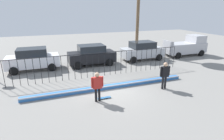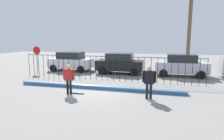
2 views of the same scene
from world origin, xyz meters
TOP-DOWN VIEW (x-y plane):
  - ground_plane at (0.00, 0.00)m, footprint 60.00×60.00m
  - bowl_coping_ledge at (0.00, 0.40)m, footprint 11.00×0.40m
  - perimeter_fence at (-0.00, 2.90)m, footprint 14.04×0.04m
  - skateboarder at (-1.24, -1.08)m, footprint 0.71×0.26m
  - skateboard at (-0.80, -0.90)m, footprint 0.80×0.20m
  - camera_operator at (3.35, -0.89)m, footprint 0.73×0.28m
  - parked_car_white at (-4.85, 6.45)m, footprint 4.30×2.12m
  - parked_car_black at (0.26, 6.16)m, footprint 4.30×2.12m
  - parked_car_silver at (5.65, 6.23)m, footprint 4.30×2.12m
  - stop_sign at (-7.44, 4.62)m, footprint 0.76×0.07m

SIDE VIEW (x-z plane):
  - ground_plane at x=0.00m, z-range 0.00..0.00m
  - skateboard at x=-0.80m, z-range 0.02..0.10m
  - bowl_coping_ledge at x=0.00m, z-range -0.01..0.25m
  - parked_car_white at x=-4.85m, z-range 0.02..1.92m
  - parked_car_black at x=0.26m, z-range 0.02..1.92m
  - parked_car_silver at x=5.65m, z-range 0.02..1.92m
  - skateboarder at x=-1.24m, z-range 0.17..1.92m
  - camera_operator at x=3.35m, z-range 0.18..2.00m
  - perimeter_fence at x=0.00m, z-range 0.21..2.11m
  - stop_sign at x=-7.44m, z-range 0.37..2.87m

